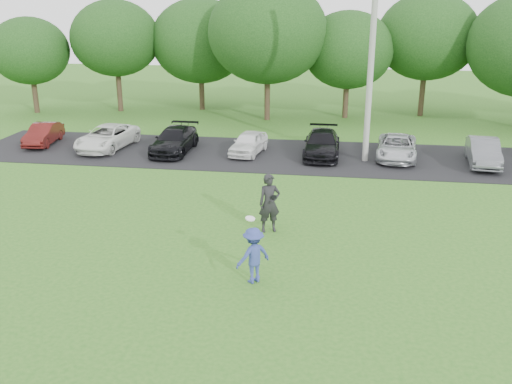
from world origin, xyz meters
TOP-DOWN VIEW (x-y plane):
  - ground at (0.00, 0.00)m, footprint 100.00×100.00m
  - parking_lot at (0.00, 13.00)m, footprint 32.00×6.50m
  - utility_pole at (4.00, 12.59)m, footprint 0.28×0.28m
  - frisbee_player at (0.52, -0.44)m, footprint 1.19×1.14m
  - camera_bystander at (0.50, 3.25)m, footprint 0.86×0.71m
  - parked_cars at (-0.02, 13.00)m, footprint 27.86×4.70m
  - tree_row at (1.51, 22.76)m, footprint 42.39×9.85m

SIDE VIEW (x-z plane):
  - ground at x=0.00m, z-range 0.00..0.00m
  - parking_lot at x=0.00m, z-range 0.00..0.03m
  - parked_cars at x=-0.02m, z-range 0.00..1.25m
  - frisbee_player at x=0.52m, z-range -0.17..1.79m
  - camera_bystander at x=0.50m, z-range 0.00..2.02m
  - tree_row at x=1.51m, z-range 0.59..9.23m
  - utility_pole at x=4.00m, z-range 0.00..10.31m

